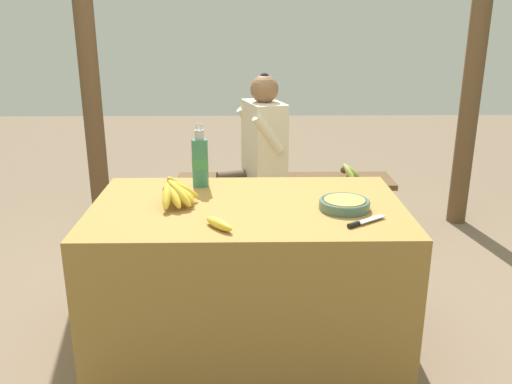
% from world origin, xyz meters
% --- Properties ---
extents(ground_plane, '(12.00, 12.00, 0.00)m').
position_xyz_m(ground_plane, '(0.00, 0.00, 0.00)').
color(ground_plane, '#75604C').
extents(market_counter, '(1.34, 0.81, 0.69)m').
position_xyz_m(market_counter, '(0.00, 0.00, 0.35)').
color(market_counter, olive).
rests_on(market_counter, ground_plane).
extents(banana_bunch_ripe, '(0.16, 0.27, 0.14)m').
position_xyz_m(banana_bunch_ripe, '(-0.30, 0.00, 0.75)').
color(banana_bunch_ripe, '#4C381E').
rests_on(banana_bunch_ripe, market_counter).
extents(serving_bowl, '(0.21, 0.21, 0.04)m').
position_xyz_m(serving_bowl, '(0.41, -0.06, 0.71)').
color(serving_bowl, '#4C6B5B').
rests_on(serving_bowl, market_counter).
extents(water_bottle, '(0.08, 0.08, 0.30)m').
position_xyz_m(water_bottle, '(-0.22, 0.27, 0.81)').
color(water_bottle, '#337556').
rests_on(water_bottle, market_counter).
extents(loose_banana_front, '(0.13, 0.15, 0.04)m').
position_xyz_m(loose_banana_front, '(-0.11, -0.27, 0.71)').
color(loose_banana_front, gold).
rests_on(loose_banana_front, market_counter).
extents(knife, '(0.17, 0.13, 0.02)m').
position_xyz_m(knife, '(0.44, -0.24, 0.70)').
color(knife, '#BCBCC1').
rests_on(knife, market_counter).
extents(wooden_bench, '(1.41, 0.32, 0.45)m').
position_xyz_m(wooden_bench, '(0.24, 1.18, 0.37)').
color(wooden_bench, brown).
rests_on(wooden_bench, ground_plane).
extents(seated_vendor, '(0.46, 0.43, 1.13)m').
position_xyz_m(seated_vendor, '(0.06, 1.14, 0.65)').
color(seated_vendor, '#473828').
rests_on(seated_vendor, ground_plane).
extents(banana_bunch_green, '(0.14, 0.25, 0.11)m').
position_xyz_m(banana_bunch_green, '(0.66, 1.18, 0.50)').
color(banana_bunch_green, '#4C381E').
rests_on(banana_bunch_green, wooden_bench).
extents(support_post_near, '(0.13, 0.13, 2.30)m').
position_xyz_m(support_post_near, '(-1.07, 1.55, 1.15)').
color(support_post_near, brown).
rests_on(support_post_near, ground_plane).
extents(support_post_far, '(0.13, 0.13, 2.30)m').
position_xyz_m(support_post_far, '(1.56, 1.55, 1.15)').
color(support_post_far, brown).
rests_on(support_post_far, ground_plane).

